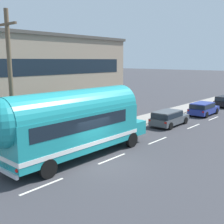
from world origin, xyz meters
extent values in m
plane|color=#38383D|center=(0.00, 0.00, 0.00)|extent=(300.00, 300.00, 0.00)
cube|color=silver|center=(0.00, -3.94, 0.00)|extent=(0.14, 2.40, 0.01)
cube|color=silver|center=(0.00, 1.01, 0.00)|extent=(0.14, 2.40, 0.01)
cube|color=silver|center=(0.00, 6.07, 0.00)|extent=(0.14, 2.40, 0.01)
cube|color=silver|center=(0.00, 12.04, 0.00)|extent=(0.14, 2.40, 0.01)
cube|color=silver|center=(0.00, 16.58, 0.00)|extent=(0.14, 2.40, 0.01)
cube|color=silver|center=(-3.42, 12.00, 0.00)|extent=(0.12, 80.00, 0.01)
cube|color=gray|center=(-4.74, 10.00, 0.07)|extent=(2.63, 90.00, 0.15)
cube|color=gray|center=(-11.44, 3.48, 3.80)|extent=(8.69, 14.53, 7.60)
cube|color=#4C4742|center=(-11.44, 3.48, 7.72)|extent=(8.99, 14.83, 0.24)
cube|color=black|center=(-7.11, 3.48, 1.80)|extent=(0.08, 12.53, 1.20)
cube|color=black|center=(-7.11, 3.48, 5.30)|extent=(0.08, 12.53, 1.20)
cylinder|color=brown|center=(-3.93, -3.04, 4.25)|extent=(0.24, 0.24, 8.50)
cube|color=brown|center=(-3.93, -3.04, 7.70)|extent=(1.80, 0.12, 0.12)
cube|color=teal|center=(-1.72, -0.39, 1.75)|extent=(2.55, 8.83, 2.30)
cylinder|color=teal|center=(-1.72, -0.39, 2.90)|extent=(2.50, 8.73, 2.45)
sphere|color=teal|center=(-1.74, -4.74, 2.90)|extent=(2.40, 2.40, 2.40)
cube|color=teal|center=(-1.69, 4.67, 1.07)|extent=(2.27, 1.31, 0.95)
cube|color=white|center=(-1.72, -0.39, 1.10)|extent=(2.59, 8.87, 0.24)
cube|color=black|center=(-1.72, -0.69, 2.35)|extent=(2.57, 7.03, 0.76)
cube|color=black|center=(-1.74, -4.75, 2.40)|extent=(2.00, 0.09, 0.84)
cube|color=white|center=(-1.74, -4.76, 1.15)|extent=(0.80, 0.06, 0.90)
cube|color=silver|center=(-1.74, -4.85, 0.55)|extent=(2.34, 0.15, 0.20)
sphere|color=red|center=(-0.69, -4.78, 0.85)|extent=(0.20, 0.20, 0.20)
cube|color=black|center=(-1.69, 4.07, 2.40)|extent=(2.14, 0.11, 0.96)
cube|color=silver|center=(-1.68, 5.36, 0.95)|extent=(0.90, 0.11, 0.56)
cylinder|color=black|center=(-2.86, 3.63, 0.50)|extent=(0.27, 1.00, 1.00)
cylinder|color=black|center=(-0.52, 3.61, 0.50)|extent=(0.27, 1.00, 1.00)
cylinder|color=black|center=(-2.90, -3.19, 0.50)|extent=(0.27, 1.00, 1.00)
cylinder|color=black|center=(-0.56, -3.20, 0.50)|extent=(0.27, 1.00, 1.00)
cube|color=#474C51|center=(-1.85, 10.98, 0.52)|extent=(1.90, 4.31, 0.60)
cube|color=#474C51|center=(-1.84, 10.51, 1.09)|extent=(1.67, 2.86, 0.55)
cube|color=black|center=(-1.84, 10.51, 1.06)|extent=(1.73, 2.90, 0.43)
cube|color=red|center=(-2.57, 8.82, 0.70)|extent=(0.20, 0.04, 0.14)
cube|color=red|center=(-1.02, 8.86, 0.70)|extent=(0.20, 0.04, 0.14)
cylinder|color=black|center=(-2.74, 12.39, 0.32)|extent=(0.22, 0.64, 0.64)
cylinder|color=black|center=(-1.02, 12.43, 0.32)|extent=(0.22, 0.64, 0.64)
cylinder|color=black|center=(-2.67, 9.53, 0.32)|extent=(0.22, 0.64, 0.64)
cylinder|color=black|center=(-0.95, 9.57, 0.32)|extent=(0.22, 0.64, 0.64)
cube|color=navy|center=(-1.54, 17.74, 0.52)|extent=(1.89, 4.28, 0.60)
cube|color=navy|center=(-1.54, 17.27, 1.09)|extent=(1.66, 2.83, 0.55)
cube|color=black|center=(-1.54, 17.27, 1.06)|extent=(1.72, 2.87, 0.43)
cube|color=red|center=(-2.30, 15.59, 0.70)|extent=(0.20, 0.04, 0.14)
cube|color=red|center=(-0.72, 15.61, 0.70)|extent=(0.20, 0.04, 0.14)
cylinder|color=black|center=(-2.44, 19.16, 0.32)|extent=(0.21, 0.64, 0.64)
cylinder|color=black|center=(-0.69, 19.18, 0.32)|extent=(0.21, 0.64, 0.64)
cylinder|color=black|center=(-2.39, 16.30, 0.32)|extent=(0.21, 0.64, 0.64)
cylinder|color=black|center=(-0.65, 16.32, 0.32)|extent=(0.21, 0.64, 0.64)
cube|color=red|center=(-2.46, 22.86, 0.70)|extent=(0.20, 0.04, 0.14)
cylinder|color=black|center=(-2.54, 26.49, 0.32)|extent=(0.20, 0.64, 0.64)
cylinder|color=black|center=(-2.54, 23.57, 0.32)|extent=(0.20, 0.64, 0.64)
camera|label=1|loc=(10.44, -10.90, 5.80)|focal=44.59mm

